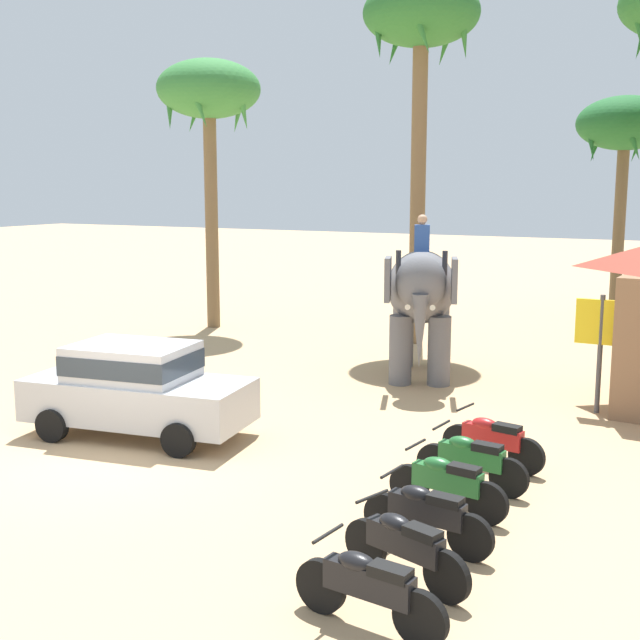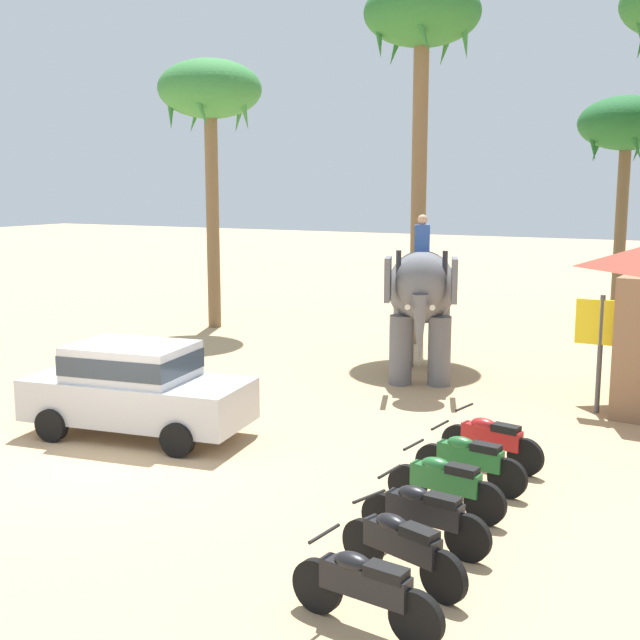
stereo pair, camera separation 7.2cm
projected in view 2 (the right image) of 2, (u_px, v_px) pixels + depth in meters
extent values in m
plane|color=tan|center=(116.00, 458.00, 13.86)|extent=(120.00, 120.00, 0.00)
cube|color=#B7BABF|center=(138.00, 399.00, 15.01)|extent=(4.30, 2.25, 0.76)
cube|color=#B7BABF|center=(132.00, 361.00, 14.93)|extent=(2.30, 1.84, 0.64)
cube|color=#2D3842|center=(132.00, 361.00, 14.93)|extent=(2.32, 1.86, 0.35)
cylinder|color=black|center=(222.00, 413.00, 15.45)|extent=(0.62, 0.26, 0.60)
cylinder|color=black|center=(177.00, 440.00, 13.87)|extent=(0.62, 0.26, 0.60)
cylinder|color=black|center=(106.00, 402.00, 16.28)|extent=(0.62, 0.26, 0.60)
cylinder|color=black|center=(51.00, 425.00, 14.70)|extent=(0.62, 0.26, 0.60)
ellipsoid|color=slate|center=(422.00, 287.00, 19.45)|extent=(2.54, 3.46, 1.70)
cylinder|color=slate|center=(439.00, 351.00, 18.70)|extent=(0.52, 0.52, 1.60)
cylinder|color=slate|center=(401.00, 350.00, 18.82)|extent=(0.52, 0.52, 1.60)
cylinder|color=slate|center=(439.00, 336.00, 20.52)|extent=(0.52, 0.52, 1.60)
cylinder|color=slate|center=(403.00, 335.00, 20.64)|extent=(0.52, 0.52, 1.60)
ellipsoid|color=slate|center=(421.00, 282.00, 17.81)|extent=(1.37, 1.31, 1.20)
cube|color=slate|center=(454.00, 280.00, 17.80)|extent=(0.38, 0.79, 0.96)
cube|color=slate|center=(388.00, 279.00, 17.99)|extent=(0.38, 0.79, 0.96)
cone|color=slate|center=(420.00, 331.00, 17.53)|extent=(0.46, 0.46, 1.60)
cone|color=beige|center=(432.00, 308.00, 17.46)|extent=(0.30, 0.57, 0.21)
cone|color=beige|center=(408.00, 308.00, 17.53)|extent=(0.30, 0.57, 0.21)
cube|color=#2D519E|center=(422.00, 238.00, 18.42)|extent=(0.40, 0.34, 0.60)
sphere|color=tan|center=(423.00, 219.00, 18.35)|extent=(0.22, 0.22, 0.22)
cylinder|color=#333338|center=(445.00, 263.00, 18.44)|extent=(0.12, 0.12, 0.55)
cylinder|color=#333338|center=(399.00, 262.00, 18.58)|extent=(0.12, 0.12, 0.55)
cylinder|color=black|center=(317.00, 586.00, 8.84)|extent=(0.61, 0.18, 0.60)
cylinder|color=black|center=(416.00, 619.00, 8.16)|extent=(0.61, 0.18, 0.60)
cube|color=black|center=(365.00, 582.00, 8.46)|extent=(1.04, 0.33, 0.32)
ellipsoid|color=black|center=(353.00, 562.00, 8.52)|extent=(0.47, 0.29, 0.20)
cube|color=black|center=(386.00, 572.00, 8.29)|extent=(0.46, 0.27, 0.12)
cylinder|color=black|center=(324.00, 534.00, 8.68)|extent=(0.11, 0.55, 0.04)
cylinder|color=black|center=(363.00, 543.00, 9.88)|extent=(0.60, 0.28, 0.60)
cylinder|color=black|center=(444.00, 577.00, 9.03)|extent=(0.60, 0.28, 0.60)
cube|color=black|center=(402.00, 542.00, 9.42)|extent=(1.03, 0.51, 0.32)
ellipsoid|color=black|center=(392.00, 523.00, 9.50)|extent=(0.49, 0.36, 0.20)
cube|color=black|center=(419.00, 533.00, 9.21)|extent=(0.49, 0.35, 0.12)
cylinder|color=black|center=(369.00, 496.00, 9.71)|extent=(0.21, 0.54, 0.04)
cylinder|color=black|center=(383.00, 516.00, 10.70)|extent=(0.61, 0.17, 0.60)
cylinder|color=black|center=(468.00, 538.00, 10.03)|extent=(0.61, 0.17, 0.60)
cube|color=black|center=(424.00, 510.00, 10.33)|extent=(1.04, 0.33, 0.32)
ellipsoid|color=black|center=(414.00, 494.00, 10.38)|extent=(0.47, 0.29, 0.20)
cube|color=black|center=(443.00, 501.00, 10.16)|extent=(0.46, 0.27, 0.12)
cylinder|color=black|center=(390.00, 472.00, 10.55)|extent=(0.11, 0.55, 0.04)
cylinder|color=black|center=(407.00, 485.00, 11.79)|extent=(0.61, 0.18, 0.60)
cylinder|color=black|center=(485.00, 504.00, 11.10)|extent=(0.61, 0.18, 0.60)
cube|color=#23662D|center=(445.00, 479.00, 11.41)|extent=(1.04, 0.34, 0.32)
ellipsoid|color=#23662D|center=(436.00, 465.00, 11.46)|extent=(0.47, 0.30, 0.20)
cube|color=black|center=(462.00, 470.00, 11.23)|extent=(0.47, 0.28, 0.12)
cylinder|color=black|center=(414.00, 445.00, 11.63)|extent=(0.12, 0.55, 0.04)
cylinder|color=black|center=(434.00, 463.00, 12.72)|extent=(0.61, 0.18, 0.60)
cylinder|color=black|center=(507.00, 478.00, 12.05)|extent=(0.61, 0.18, 0.60)
cube|color=#23662D|center=(470.00, 456.00, 12.35)|extent=(1.04, 0.33, 0.32)
ellipsoid|color=#23662D|center=(461.00, 443.00, 12.40)|extent=(0.47, 0.29, 0.20)
cube|color=black|center=(486.00, 448.00, 12.18)|extent=(0.46, 0.27, 0.12)
cylinder|color=black|center=(440.00, 425.00, 12.57)|extent=(0.11, 0.55, 0.04)
cylinder|color=black|center=(458.00, 442.00, 13.73)|extent=(0.61, 0.22, 0.60)
cylinder|color=black|center=(525.00, 457.00, 12.99)|extent=(0.61, 0.22, 0.60)
cube|color=red|center=(491.00, 436.00, 13.32)|extent=(1.04, 0.40, 0.32)
ellipsoid|color=red|center=(484.00, 424.00, 13.39)|extent=(0.48, 0.32, 0.20)
cube|color=black|center=(506.00, 429.00, 13.14)|extent=(0.48, 0.30, 0.12)
cylinder|color=black|center=(464.00, 407.00, 13.57)|extent=(0.15, 0.55, 0.04)
cylinder|color=brown|center=(419.00, 187.00, 23.11)|extent=(0.43, 0.43, 8.95)
ellipsoid|color=#286B2D|center=(422.00, 13.00, 22.34)|extent=(3.20, 3.20, 1.80)
cone|color=#286B2D|center=(464.00, 28.00, 21.88)|extent=(0.40, 0.92, 1.64)
cone|color=#286B2D|center=(448.00, 37.00, 23.25)|extent=(0.91, 0.57, 1.67)
cone|color=#286B2D|center=(398.00, 39.00, 23.48)|extent=(0.73, 0.83, 1.69)
cone|color=#286B2D|center=(379.00, 31.00, 22.24)|extent=(0.73, 0.83, 1.69)
cone|color=#286B2D|center=(420.00, 24.00, 21.26)|extent=(0.91, 0.57, 1.67)
cylinder|color=brown|center=(213.00, 214.00, 25.90)|extent=(0.41, 0.41, 7.23)
ellipsoid|color=#337A38|center=(210.00, 89.00, 25.27)|extent=(3.20, 3.20, 1.80)
cone|color=#337A38|center=(243.00, 104.00, 24.81)|extent=(0.40, 0.92, 1.64)
cone|color=#337A38|center=(240.00, 108.00, 26.19)|extent=(0.91, 0.57, 1.67)
cone|color=#337A38|center=(198.00, 109.00, 26.41)|extent=(0.73, 0.83, 1.69)
cone|color=#337A38|center=(171.00, 105.00, 25.18)|extent=(0.73, 0.83, 1.69)
cone|color=#337A38|center=(198.00, 102.00, 24.19)|extent=(0.91, 0.57, 1.67)
cone|color=#286B2D|center=(640.00, 22.00, 20.77)|extent=(0.73, 0.83, 1.69)
cylinder|color=brown|center=(621.00, 225.00, 27.93)|extent=(0.40, 0.40, 6.35)
ellipsoid|color=#1E5B28|center=(627.00, 123.00, 27.37)|extent=(3.20, 3.20, 1.80)
cone|color=#1E5B28|center=(599.00, 140.00, 28.51)|extent=(0.73, 0.83, 1.69)
cone|color=#1E5B28|center=(592.00, 138.00, 27.28)|extent=(0.73, 0.83, 1.69)
cone|color=#1E5B28|center=(634.00, 136.00, 26.29)|extent=(0.91, 0.57, 1.67)
cylinder|color=#4C4C51|center=(600.00, 354.00, 16.38)|extent=(0.10, 0.10, 2.40)
cube|color=yellow|center=(602.00, 322.00, 16.28)|extent=(1.00, 0.08, 0.90)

